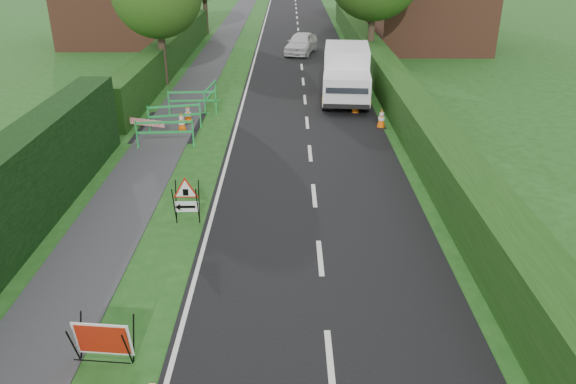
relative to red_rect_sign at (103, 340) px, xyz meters
name	(u,v)px	position (x,y,z in m)	size (l,w,h in m)	color
ground	(210,282)	(1.54, 2.57, -0.50)	(120.00, 120.00, 0.00)	#1B4915
road_surface	(298,31)	(4.04, 37.57, -0.49)	(6.00, 90.00, 0.02)	black
footpath	(229,31)	(-1.46, 37.57, -0.49)	(2.00, 90.00, 0.02)	#2D2D30
hedge_west_far	(172,67)	(-3.46, 24.57, -0.50)	(1.00, 24.00, 1.80)	#14380F
hedge_east	(387,94)	(8.04, 18.57, -0.50)	(1.20, 50.00, 1.50)	#14380F
house_west	(118,0)	(-8.46, 32.57, 2.40)	(7.50, 7.40, 7.88)	brown
house_east_a	(430,3)	(12.54, 30.57, 2.40)	(7.50, 7.40, 7.88)	brown
red_rect_sign	(103,340)	(0.00, 0.00, 0.00)	(1.07, 0.71, 0.87)	black
triangle_sign	(185,197)	(0.57, 5.33, 0.28)	(0.78, 0.78, 1.12)	black
works_van	(346,73)	(5.92, 17.58, 0.74)	(2.43, 5.29, 2.34)	silver
traffic_cone_0	(381,118)	(6.96, 13.48, -0.11)	(0.38, 0.38, 0.79)	black
traffic_cone_1	(356,104)	(6.16, 15.49, -0.11)	(0.38, 0.38, 0.79)	black
traffic_cone_2	(359,89)	(6.57, 17.97, -0.11)	(0.38, 0.38, 0.79)	black
traffic_cone_3	(182,122)	(-0.87, 12.97, -0.11)	(0.38, 0.38, 0.79)	black
traffic_cone_4	(188,114)	(-0.80, 14.07, -0.11)	(0.38, 0.38, 0.79)	black
ped_barrier_0	(165,130)	(-1.16, 11.27, 0.13)	(2.08, 0.51, 1.00)	green
ped_barrier_1	(174,113)	(-1.20, 13.31, 0.13)	(2.09, 0.80, 1.00)	green
ped_barrier_2	(192,99)	(-0.83, 15.44, 0.13)	(2.08, 0.48, 1.00)	green
ped_barrier_3	(210,93)	(-0.18, 16.37, 0.13)	(0.58, 2.09, 1.00)	green
redwhite_plank	(148,134)	(-2.14, 12.71, -0.50)	(1.50, 0.04, 0.25)	red
hatchback_car	(301,43)	(4.08, 28.64, 0.16)	(1.56, 3.87, 1.32)	silver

